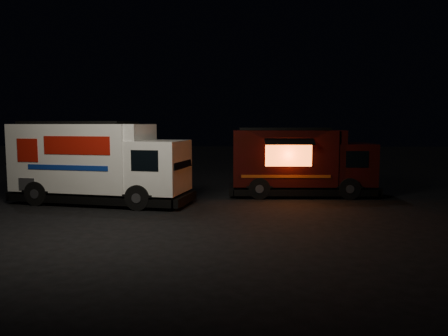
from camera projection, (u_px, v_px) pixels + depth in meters
ground at (167, 209)px, 14.23m from camera, size 80.00×80.00×0.00m
white_truck at (101, 162)px, 15.14m from camera, size 6.57×3.29×2.85m
red_truck at (302, 162)px, 16.78m from camera, size 5.66×2.21×2.61m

